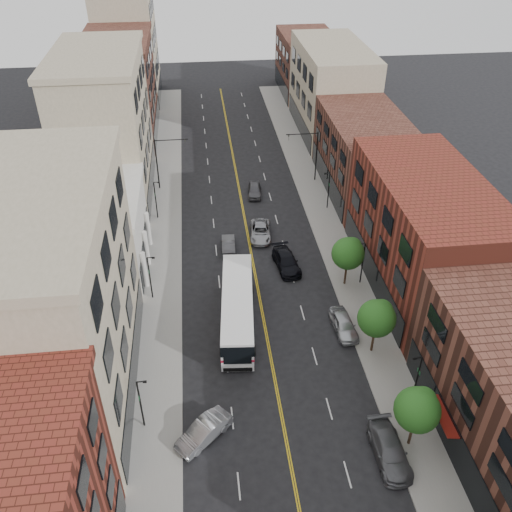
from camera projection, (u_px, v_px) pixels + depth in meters
name	position (u px, v px, depth m)	size (l,w,h in m)	color
ground	(299.00, 506.00, 37.64)	(220.00, 220.00, 0.00)	black
sidewalk_left	(165.00, 239.00, 65.04)	(4.00, 110.00, 0.15)	gray
sidewalk_right	(328.00, 229.00, 66.90)	(4.00, 110.00, 0.15)	gray
bldg_l_tanoffice	(55.00, 305.00, 41.40)	(10.00, 22.00, 18.00)	gray
bldg_l_white	(96.00, 233.00, 58.88)	(10.00, 14.00, 8.00)	silver
bldg_l_far_a	(106.00, 129.00, 69.78)	(10.00, 20.00, 18.00)	gray
bldg_l_far_b	(121.00, 90.00, 86.86)	(10.00, 20.00, 15.00)	#552C22
bldg_l_far_c	(128.00, 45.00, 100.01)	(10.00, 16.00, 20.00)	gray
bldg_r_mid	(424.00, 233.00, 55.21)	(10.00, 22.00, 12.00)	maroon
bldg_r_far_a	(365.00, 155.00, 72.82)	(10.00, 20.00, 10.00)	#552C22
bldg_r_far_b	(331.00, 90.00, 88.69)	(10.00, 22.00, 14.00)	gray
bldg_r_far_c	(307.00, 64.00, 105.78)	(10.00, 18.00, 11.00)	#552C22
tree_r_1	(418.00, 408.00, 39.43)	(3.40, 3.40, 5.59)	black
tree_r_2	(378.00, 317.00, 47.53)	(3.40, 3.40, 5.59)	black
tree_r_3	(349.00, 252.00, 55.64)	(3.40, 3.40, 5.59)	black
lamp_l_1	(141.00, 401.00, 41.39)	(0.81, 0.55, 5.05)	black
lamp_l_2	(150.00, 275.00, 54.36)	(0.81, 0.55, 5.05)	black
lamp_l_3	(156.00, 198.00, 67.34)	(0.81, 0.55, 5.05)	black
lamp_r_1	(417.00, 377.00, 43.43)	(0.81, 0.55, 5.05)	black
lamp_r_2	(362.00, 261.00, 56.40)	(0.81, 0.55, 5.05)	black
lamp_r_3	(328.00, 188.00, 69.37)	(0.81, 0.55, 5.05)	black
signal_mast_left	(162.00, 158.00, 72.92)	(4.49, 0.18, 7.20)	black
signal_mast_right	(312.00, 151.00, 74.83)	(4.49, 0.18, 7.20)	black
city_bus	(237.00, 307.00, 51.92)	(4.08, 13.57, 3.44)	white
car_angle_b	(204.00, 431.00, 41.74)	(1.69, 4.84, 1.60)	#B7BAC0
car_parked_mid	(389.00, 450.00, 40.35)	(2.26, 5.57, 1.62)	#56575C
car_parked_far	(344.00, 324.00, 51.63)	(1.92, 4.78, 1.63)	silver
car_lane_behind	(228.00, 244.00, 62.94)	(1.50, 4.31, 1.42)	#494A4E
car_lane_a	(286.00, 261.00, 60.00)	(2.28, 5.61, 1.63)	black
car_lane_b	(261.00, 231.00, 65.15)	(2.48, 5.37, 1.49)	#97999E
car_lane_c	(255.00, 190.00, 73.66)	(1.79, 4.46, 1.52)	#4E4E53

